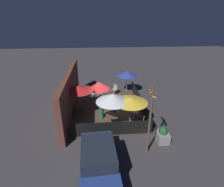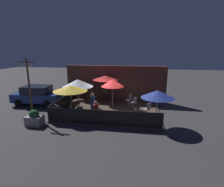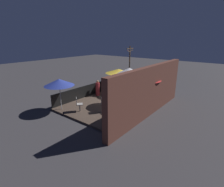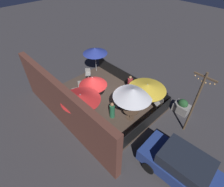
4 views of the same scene
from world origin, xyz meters
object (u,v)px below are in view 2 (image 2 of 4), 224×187
patio_umbrella_3 (158,94)px  parked_car_0 (37,95)px  patio_umbrella_0 (106,78)px  patio_chair_3 (147,109)px  patio_chair_1 (58,111)px  patio_chair_4 (129,100)px  patron_2 (96,112)px  light_post (29,85)px  patron_0 (93,103)px  patio_umbrella_4 (70,88)px  planter_box (34,119)px  patio_chair_2 (80,112)px  patio_umbrella_1 (78,83)px  dining_table_1 (79,102)px  dining_table_0 (106,95)px  patio_umbrella_2 (113,83)px  patron_1 (92,100)px  patio_chair_0 (134,102)px

patio_umbrella_3 → parked_car_0: 10.05m
patio_umbrella_0 → patio_chair_3: bearing=-40.9°
patio_chair_1 → patio_chair_3: size_ratio=0.98×
patio_chair_1 → patio_chair_4: size_ratio=1.00×
patio_chair_4 → patron_2: 3.90m
patio_umbrella_0 → light_post: size_ratio=0.57×
patron_0 → patio_umbrella_4: bearing=-115.9°
patron_0 → planter_box: (-3.00, -2.70, -0.29)m
patio_chair_2 → patio_chair_3: size_ratio=0.96×
patio_umbrella_1 → light_post: (-2.75, -1.72, 0.09)m
patio_chair_4 → dining_table_1: bearing=44.2°
dining_table_0 → patio_chair_2: (-0.94, -4.17, -0.08)m
patio_umbrella_0 → patio_umbrella_2: bearing=-61.1°
patio_chair_4 → patron_1: (-2.87, -0.72, 0.01)m
patio_umbrella_2 → planter_box: 5.96m
patio_umbrella_0 → patio_umbrella_1: 2.86m
patron_1 → patron_2: 2.84m
patio_chair_1 → patron_2: (2.57, -0.05, 0.08)m
planter_box → light_post: size_ratio=0.25×
patio_umbrella_3 → patio_chair_4: size_ratio=2.25×
patio_chair_2 → patron_2: bearing=-116.1°
patio_chair_4 → light_post: bearing=48.8°
patio_chair_0 → patron_0: bearing=50.7°
parked_car_0 → patio_umbrella_0: bearing=10.3°
patio_umbrella_2 → planter_box: bearing=-138.8°
patio_chair_1 → parked_car_0: 4.33m
patio_umbrella_3 → patio_umbrella_2: bearing=138.8°
patio_umbrella_4 → patron_2: 2.44m
patio_chair_0 → patio_chair_4: size_ratio=1.01×
patio_chair_2 → patio_chair_3: (4.37, 1.19, 0.03)m
patio_umbrella_1 → patio_chair_4: patio_umbrella_1 is taller
patio_umbrella_3 → dining_table_1: size_ratio=2.25×
light_post → parked_car_0: light_post is taller
patio_umbrella_0 → planter_box: (-3.49, -5.25, -1.81)m
patio_umbrella_1 → light_post: bearing=-147.9°
patio_umbrella_3 → patio_chair_3: patio_umbrella_3 is taller
patio_umbrella_3 → light_post: light_post is taller
patron_0 → light_post: (-3.90, -1.51, 1.54)m
patio_umbrella_0 → patio_chair_3: patio_umbrella_0 is taller
patio_umbrella_2 → dining_table_0: size_ratio=2.49×
patio_chair_4 → dining_table_0: bearing=-0.0°
patio_umbrella_0 → patio_umbrella_1: (-1.64, -2.35, -0.07)m
patio_umbrella_2 → patron_0: patio_umbrella_2 is taller
parked_car_0 → patio_chair_3: bearing=-13.3°
patio_chair_0 → parked_car_0: parked_car_0 is taller
patio_umbrella_4 → dining_table_0: (1.76, 3.52, -1.33)m
dining_table_1 → patio_chair_0: size_ratio=0.99×
dining_table_0 → patio_chair_0: bearing=-33.1°
patio_umbrella_2 → parked_car_0: bearing=178.8°
patio_umbrella_1 → patron_2: (1.81, -1.92, -1.45)m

